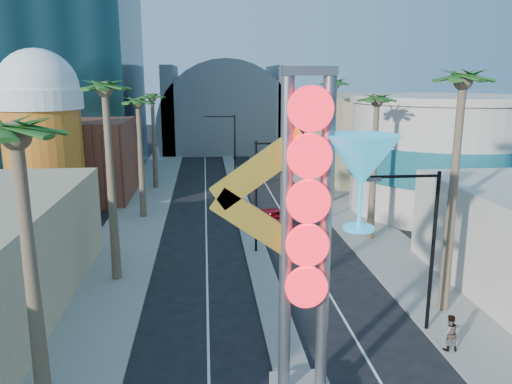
# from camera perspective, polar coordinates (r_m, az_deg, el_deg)

# --- Properties ---
(sidewalk_west) EXTENTS (5.00, 100.00, 0.15)m
(sidewalk_west) POSITION_cam_1_polar(r_m,az_deg,el_deg) (50.27, -12.62, -1.26)
(sidewalk_west) COLOR gray
(sidewalk_west) RESTS_ON ground
(sidewalk_east) EXTENTS (5.00, 100.00, 0.15)m
(sidewalk_east) POSITION_cam_1_polar(r_m,az_deg,el_deg) (51.55, 8.84, -0.74)
(sidewalk_east) COLOR gray
(sidewalk_east) RESTS_ON ground
(median) EXTENTS (1.60, 84.00, 0.15)m
(median) POSITION_cam_1_polar(r_m,az_deg,el_deg) (52.93, -1.99, -0.23)
(median) COLOR gray
(median) RESTS_ON ground
(brick_filler_west) EXTENTS (10.00, 10.00, 8.00)m
(brick_filler_west) POSITION_cam_1_polar(r_m,az_deg,el_deg) (53.55, -19.40, 3.47)
(brick_filler_west) COLOR brown
(brick_filler_west) RESTS_ON ground
(filler_east) EXTENTS (10.00, 20.00, 10.00)m
(filler_east) POSITION_cam_1_polar(r_m,az_deg,el_deg) (64.81, 11.70, 6.37)
(filler_east) COLOR tan
(filler_east) RESTS_ON ground
(beer_mug) EXTENTS (7.00, 7.00, 14.50)m
(beer_mug) POSITION_cam_1_polar(r_m,az_deg,el_deg) (45.69, -23.27, 6.50)
(beer_mug) COLOR #BD7719
(beer_mug) RESTS_ON ground
(turquoise_building) EXTENTS (16.60, 16.60, 10.60)m
(turquoise_building) POSITION_cam_1_polar(r_m,az_deg,el_deg) (48.90, 20.25, 4.04)
(turquoise_building) COLOR beige
(turquoise_building) RESTS_ON ground
(canopy) EXTENTS (22.00, 16.00, 22.00)m
(canopy) POSITION_cam_1_polar(r_m,az_deg,el_deg) (85.84, -3.58, 7.72)
(canopy) COLOR slate
(canopy) RESTS_ON ground
(neon_sign) EXTENTS (6.53, 2.60, 12.55)m
(neon_sign) POSITION_cam_1_polar(r_m,az_deg,el_deg) (17.60, 8.35, -3.28)
(neon_sign) COLOR gray
(neon_sign) RESTS_ON ground
(streetlight_0) EXTENTS (3.79, 0.25, 8.00)m
(streetlight_0) POSITION_cam_1_polar(r_m,az_deg,el_deg) (34.43, 0.91, 0.73)
(streetlight_0) COLOR black
(streetlight_0) RESTS_ON ground
(streetlight_1) EXTENTS (3.79, 0.25, 8.00)m
(streetlight_1) POSITION_cam_1_polar(r_m,az_deg,el_deg) (57.94, -2.98, 5.74)
(streetlight_1) COLOR black
(streetlight_1) RESTS_ON ground
(streetlight_2) EXTENTS (3.45, 0.25, 8.00)m
(streetlight_2) POSITION_cam_1_polar(r_m,az_deg,el_deg) (24.81, 18.68, -4.98)
(streetlight_2) COLOR black
(streetlight_2) RESTS_ON ground
(palm_0) EXTENTS (2.40, 2.40, 11.70)m
(palm_0) POSITION_cam_1_polar(r_m,az_deg,el_deg) (16.54, -25.54, 3.84)
(palm_0) COLOR brown
(palm_0) RESTS_ON ground
(palm_1) EXTENTS (2.40, 2.40, 12.70)m
(palm_1) POSITION_cam_1_polar(r_m,az_deg,el_deg) (29.96, -16.82, 9.83)
(palm_1) COLOR brown
(palm_1) RESTS_ON ground
(palm_2) EXTENTS (2.40, 2.40, 11.20)m
(palm_2) POSITION_cam_1_polar(r_m,az_deg,el_deg) (43.85, -13.32, 9.12)
(palm_2) COLOR brown
(palm_2) RESTS_ON ground
(palm_3) EXTENTS (2.40, 2.40, 11.20)m
(palm_3) POSITION_cam_1_polar(r_m,az_deg,el_deg) (55.75, -11.77, 9.96)
(palm_3) COLOR brown
(palm_3) RESTS_ON ground
(palm_5) EXTENTS (2.40, 2.40, 13.20)m
(palm_5) POSITION_cam_1_polar(r_m,az_deg,el_deg) (26.52, 22.46, 10.03)
(palm_5) COLOR brown
(palm_5) RESTS_ON ground
(palm_6) EXTENTS (2.40, 2.40, 11.70)m
(palm_6) POSITION_cam_1_polar(r_m,az_deg,el_deg) (37.59, 13.64, 9.19)
(palm_6) COLOR brown
(palm_6) RESTS_ON ground
(palm_7) EXTENTS (2.40, 2.40, 12.70)m
(palm_7) POSITION_cam_1_polar(r_m,az_deg,el_deg) (49.03, 9.00, 11.25)
(palm_7) COLOR brown
(palm_7) RESTS_ON ground
(red_pickup) EXTENTS (3.13, 5.54, 1.46)m
(red_pickup) POSITION_cam_1_polar(r_m,az_deg,el_deg) (41.16, 2.04, -3.17)
(red_pickup) COLOR #B40D20
(red_pickup) RESTS_ON ground
(pedestrian_b) EXTENTS (0.85, 0.68, 1.70)m
(pedestrian_b) POSITION_cam_1_polar(r_m,az_deg,el_deg) (24.84, 21.21, -14.75)
(pedestrian_b) COLOR gray
(pedestrian_b) RESTS_ON sidewalk_east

